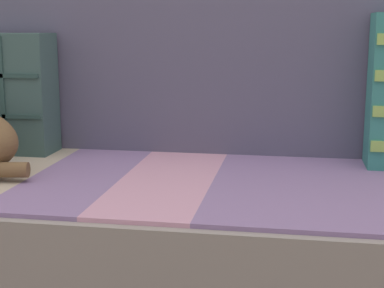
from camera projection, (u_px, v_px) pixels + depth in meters
couch at (215, 251)px, 1.57m from camera, size 2.01×0.83×0.41m
sofa_backrest at (231, 75)px, 1.82m from camera, size 1.97×0.14×0.47m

